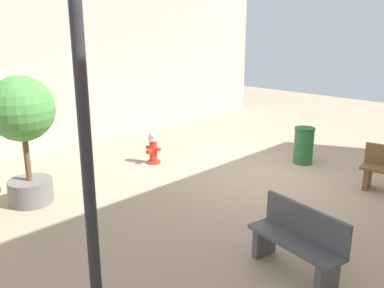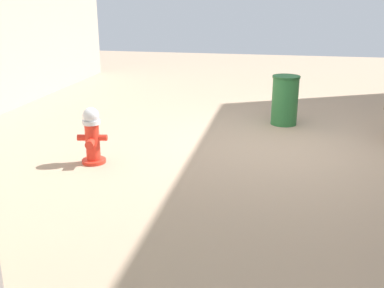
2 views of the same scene
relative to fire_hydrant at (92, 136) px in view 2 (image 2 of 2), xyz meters
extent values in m
plane|color=tan|center=(-2.64, -1.21, -0.41)|extent=(23.40, 23.40, 0.00)
cylinder|color=red|center=(0.00, -0.01, -0.38)|extent=(0.34, 0.34, 0.05)
cylinder|color=red|center=(0.00, -0.01, -0.09)|extent=(0.20, 0.20, 0.53)
cylinder|color=silver|center=(0.00, -0.01, 0.20)|extent=(0.25, 0.25, 0.06)
sphere|color=silver|center=(0.00, -0.01, 0.30)|extent=(0.23, 0.23, 0.23)
cylinder|color=red|center=(-0.14, -0.03, -0.03)|extent=(0.14, 0.11, 0.09)
cylinder|color=red|center=(0.15, 0.02, -0.03)|extent=(0.14, 0.11, 0.09)
cylinder|color=red|center=(-0.03, 0.15, -0.07)|extent=(0.14, 0.16, 0.12)
cylinder|color=#266633|center=(-2.69, -2.63, 0.03)|extent=(0.48, 0.48, 0.87)
cylinder|color=#1E5128|center=(-2.69, -2.63, 0.48)|extent=(0.50, 0.50, 0.04)
camera|label=1|loc=(-7.53, 6.28, 2.88)|focal=38.12mm
camera|label=2|loc=(-2.60, 5.76, 1.92)|focal=42.35mm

